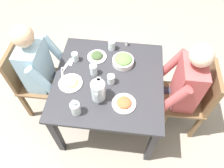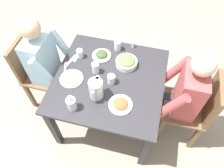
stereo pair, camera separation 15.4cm
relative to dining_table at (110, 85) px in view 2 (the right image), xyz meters
The scene contains 20 objects.
ground_plane 0.61m from the dining_table, ahead, with size 8.00×8.00×0.00m, color gray.
dining_table is the anchor object (origin of this frame).
chair_near 0.84m from the dining_table, 94.91° to the right, with size 0.40×0.40×0.88m.
chair_far 0.83m from the dining_table, 91.49° to the left, with size 0.40×0.40×0.88m.
diner_near 0.63m from the dining_table, 96.51° to the right, with size 0.48×0.53×1.18m.
diner_far 0.62m from the dining_table, 91.98° to the left, with size 0.48×0.53×1.18m.
water_pitcher 0.29m from the dining_table, 16.33° to the right, with size 0.16×0.12×0.19m.
salad_bowl 0.28m from the dining_table, 151.00° to the left, with size 0.21×0.21×0.09m.
plate_fries 0.36m from the dining_table, 74.43° to the right, with size 0.21×0.21×0.04m.
plate_rice_curry 0.32m from the dining_table, 33.00° to the left, with size 0.20×0.20×0.05m.
plate_dolmas 0.32m from the dining_table, 149.84° to the right, with size 0.19×0.19×0.05m.
water_glass_center 0.22m from the dining_table, 108.53° to the right, with size 0.07×0.07×0.11m, color silver.
water_glass_far_right 0.15m from the dining_table, 37.01° to the left, with size 0.07×0.07×0.09m, color silver.
water_glass_near_left 0.43m from the dining_table, 118.99° to the right, with size 0.06×0.06×0.09m, color silver.
water_glass_near_right 0.42m from the dining_table, behind, with size 0.07×0.07×0.10m, color silver.
oil_carafe 0.46m from the dining_table, 30.64° to the right, with size 0.08×0.08×0.16m.
salt_shaker 0.50m from the dining_table, 164.38° to the left, with size 0.03×0.03×0.05m.
fork_near 0.45m from the dining_table, 106.24° to the right, with size 0.17×0.03×0.01m, color silver.
knife_near 0.44m from the dining_table, 89.16° to the right, with size 0.18×0.02×0.01m, color silver.
fork_far 0.44m from the dining_table, 117.42° to the right, with size 0.17×0.03×0.01m, color silver.
Camera 2 is at (1.15, 0.32, 2.27)m, focal length 34.34 mm.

